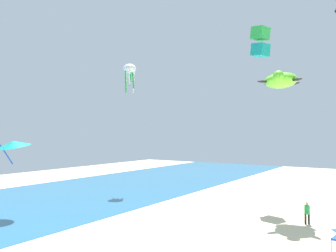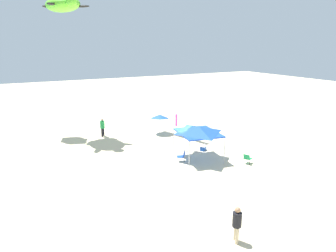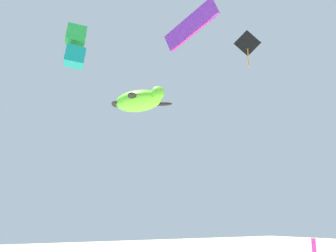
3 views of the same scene
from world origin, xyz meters
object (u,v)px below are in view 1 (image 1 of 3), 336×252
(kite_octopus_white, at_px, (130,70))
(kite_box_green, at_px, (260,42))
(kite_turtle_lime, at_px, (281,81))
(kite_delta_teal, at_px, (13,144))
(person_far_stroller, at_px, (307,211))

(kite_octopus_white, height_order, kite_box_green, kite_box_green)
(kite_box_green, bearing_deg, kite_turtle_lime, -125.09)
(kite_delta_teal, bearing_deg, kite_turtle_lime, 38.34)
(kite_box_green, bearing_deg, kite_octopus_white, 114.52)
(person_far_stroller, relative_size, kite_delta_teal, 0.56)
(kite_octopus_white, bearing_deg, person_far_stroller, 46.15)
(person_far_stroller, relative_size, kite_turtle_lime, 0.40)
(kite_delta_teal, distance_m, kite_octopus_white, 19.13)
(kite_octopus_white, bearing_deg, kite_box_green, 63.15)
(kite_delta_teal, distance_m, kite_box_green, 27.63)
(kite_turtle_lime, relative_size, kite_box_green, 1.40)
(kite_turtle_lime, bearing_deg, person_far_stroller, 46.63)
(kite_delta_teal, xyz_separation_m, kite_octopus_white, (16.62, -0.03, 9.48))
(person_far_stroller, distance_m, kite_delta_teal, 26.81)
(person_far_stroller, xyz_separation_m, kite_box_green, (6.28, 5.97, 16.75))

